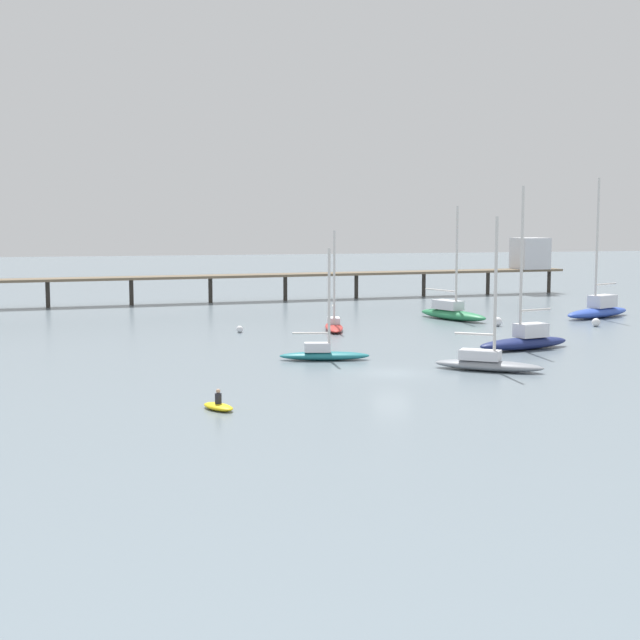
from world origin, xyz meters
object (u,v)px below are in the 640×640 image
at_px(mooring_buoy_mid, 596,322).
at_px(sailboat_gray, 487,361).
at_px(mooring_buoy_far, 240,329).
at_px(sailboat_teal, 323,352).
at_px(dinghy_yellow, 218,406).
at_px(sailboat_red, 334,324).
at_px(sailboat_blue, 599,308).
at_px(pier, 371,267).
at_px(sailboat_green, 452,312).
at_px(sailboat_navy, 525,339).
at_px(mooring_buoy_outer, 497,322).

bearing_deg(mooring_buoy_mid, sailboat_gray, -134.58).
relative_size(mooring_buoy_mid, mooring_buoy_far, 1.28).
xyz_separation_m(sailboat_teal, dinghy_yellow, (-9.84, -15.55, -0.35)).
xyz_separation_m(sailboat_red, sailboat_blue, (29.29, 3.71, 0.35)).
xyz_separation_m(pier, sailboat_green, (0.17, -26.62, -3.22)).
bearing_deg(pier, mooring_buoy_mid, -72.76).
height_order(sailboat_green, mooring_buoy_mid, sailboat_green).
height_order(pier, sailboat_teal, sailboat_teal).
distance_m(sailboat_gray, sailboat_blue, 37.80).
relative_size(pier, sailboat_gray, 8.46).
bearing_deg(sailboat_navy, mooring_buoy_far, 141.21).
bearing_deg(dinghy_yellow, pier, 65.97).
bearing_deg(mooring_buoy_outer, sailboat_navy, -107.26).
relative_size(dinghy_yellow, mooring_buoy_far, 4.06).
xyz_separation_m(sailboat_gray, sailboat_blue, (25.24, 28.14, 0.28)).
bearing_deg(sailboat_teal, sailboat_gray, -37.08).
distance_m(sailboat_green, mooring_buoy_outer, 6.80).
xyz_separation_m(sailboat_red, sailboat_teal, (-5.46, -17.24, -0.01)).
distance_m(sailboat_gray, sailboat_green, 31.60).
bearing_deg(sailboat_red, sailboat_navy, -54.49).
bearing_deg(mooring_buoy_far, sailboat_green, 13.37).
relative_size(pier, sailboat_navy, 6.89).
xyz_separation_m(sailboat_navy, mooring_buoy_outer, (4.61, 14.85, -0.39)).
relative_size(sailboat_navy, sailboat_green, 1.11).
relative_size(sailboat_red, sailboat_gray, 0.88).
bearing_deg(sailboat_teal, mooring_buoy_outer, 37.53).
xyz_separation_m(dinghy_yellow, mooring_buoy_mid, (40.05, 29.38, 0.18)).
distance_m(sailboat_red, sailboat_teal, 18.08).
xyz_separation_m(sailboat_red, sailboat_green, (13.86, 5.61, 0.22)).
height_order(mooring_buoy_mid, mooring_buoy_outer, mooring_buoy_outer).
bearing_deg(mooring_buoy_far, mooring_buoy_outer, -2.66).
relative_size(sailboat_blue, mooring_buoy_far, 22.95).
height_order(sailboat_teal, sailboat_navy, sailboat_navy).
xyz_separation_m(sailboat_gray, dinghy_yellow, (-19.35, -8.37, -0.44)).
bearing_deg(sailboat_red, mooring_buoy_mid, -7.86).
bearing_deg(sailboat_gray, pier, 80.34).
height_order(sailboat_blue, sailboat_navy, sailboat_blue).
distance_m(sailboat_navy, mooring_buoy_far, 25.52).
bearing_deg(mooring_buoy_far, sailboat_gray, -62.74).
xyz_separation_m(pier, mooring_buoy_far, (-22.36, -31.98, -3.72)).
height_order(dinghy_yellow, mooring_buoy_far, dinghy_yellow).
xyz_separation_m(pier, sailboat_teal, (-19.15, -49.47, -3.46)).
bearing_deg(sailboat_teal, sailboat_red, 72.43).
bearing_deg(sailboat_navy, mooring_buoy_outer, 72.74).
height_order(sailboat_teal, mooring_buoy_mid, sailboat_teal).
bearing_deg(mooring_buoy_outer, sailboat_red, 176.81).
bearing_deg(dinghy_yellow, mooring_buoy_outer, 45.71).
xyz_separation_m(sailboat_blue, sailboat_green, (-15.43, 1.90, -0.13)).
height_order(pier, sailboat_blue, sailboat_blue).
relative_size(sailboat_teal, dinghy_yellow, 3.20).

